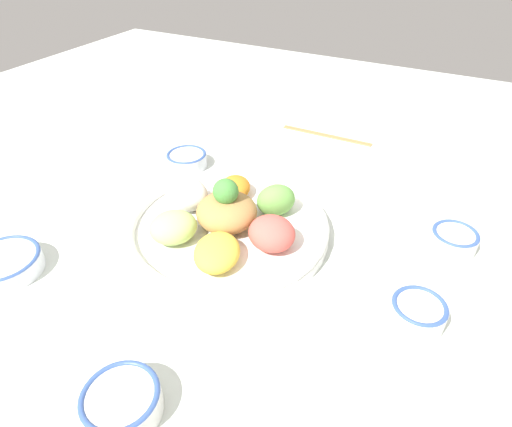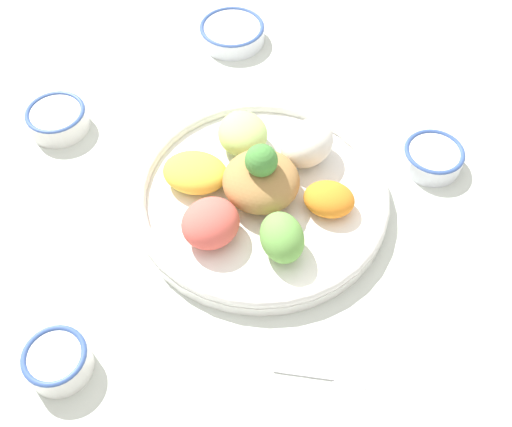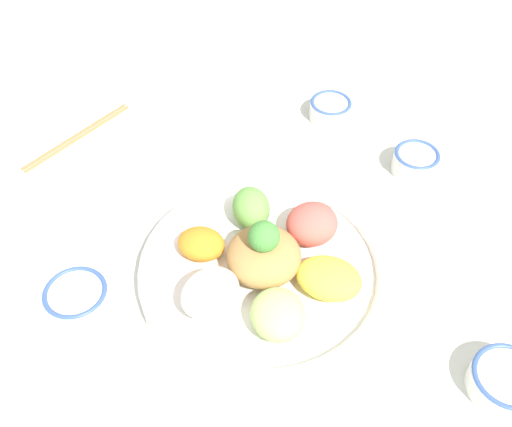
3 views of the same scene
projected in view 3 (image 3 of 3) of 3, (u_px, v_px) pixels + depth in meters
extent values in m
plane|color=silver|center=(274.00, 294.00, 0.90)|extent=(2.40, 2.40, 0.00)
cylinder|color=white|center=(263.00, 273.00, 0.91)|extent=(0.38, 0.38, 0.02)
torus|color=white|center=(263.00, 267.00, 0.90)|extent=(0.38, 0.38, 0.02)
ellipsoid|color=#6BAD4C|center=(251.00, 208.00, 0.95)|extent=(0.10, 0.09, 0.06)
ellipsoid|color=orange|center=(201.00, 244.00, 0.91)|extent=(0.09, 0.08, 0.04)
ellipsoid|color=white|center=(210.00, 293.00, 0.84)|extent=(0.09, 0.10, 0.06)
ellipsoid|color=#B7DB7A|center=(278.00, 315.00, 0.82)|extent=(0.11, 0.11, 0.05)
ellipsoid|color=yellow|center=(329.00, 278.00, 0.87)|extent=(0.12, 0.11, 0.04)
ellipsoid|color=#E55B51|center=(312.00, 224.00, 0.93)|extent=(0.09, 0.09, 0.06)
ellipsoid|color=#AD7F47|center=(264.00, 256.00, 0.88)|extent=(0.11, 0.11, 0.06)
sphere|color=#478E3D|center=(264.00, 237.00, 0.85)|extent=(0.05, 0.05, 0.05)
cylinder|color=white|center=(415.00, 163.00, 1.06)|extent=(0.08, 0.08, 0.04)
torus|color=#38569E|center=(417.00, 155.00, 1.05)|extent=(0.08, 0.08, 0.01)
cylinder|color=white|center=(417.00, 156.00, 1.05)|extent=(0.07, 0.07, 0.00)
cylinder|color=white|center=(330.00, 110.00, 1.17)|extent=(0.08, 0.08, 0.04)
torus|color=#38569E|center=(331.00, 103.00, 1.15)|extent=(0.08, 0.08, 0.01)
cylinder|color=#5B3319|center=(331.00, 104.00, 1.16)|extent=(0.07, 0.07, 0.00)
cylinder|color=white|center=(77.00, 298.00, 0.88)|extent=(0.09, 0.09, 0.03)
torus|color=#38569E|center=(75.00, 293.00, 0.86)|extent=(0.09, 0.09, 0.01)
cylinder|color=maroon|center=(75.00, 294.00, 0.87)|extent=(0.08, 0.08, 0.00)
cylinder|color=white|center=(505.00, 382.00, 0.78)|extent=(0.10, 0.10, 0.04)
torus|color=#38569E|center=(509.00, 376.00, 0.77)|extent=(0.10, 0.10, 0.01)
cylinder|color=maroon|center=(509.00, 377.00, 0.77)|extent=(0.08, 0.08, 0.00)
cylinder|color=#9E6B3D|center=(76.00, 135.00, 1.14)|extent=(0.01, 0.25, 0.01)
cylinder|color=#9E6B3D|center=(79.00, 137.00, 1.14)|extent=(0.01, 0.25, 0.01)
cube|color=silver|center=(247.00, 157.00, 1.10)|extent=(0.07, 0.04, 0.01)
ellipsoid|color=silver|center=(216.00, 152.00, 1.11)|extent=(0.06, 0.06, 0.01)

